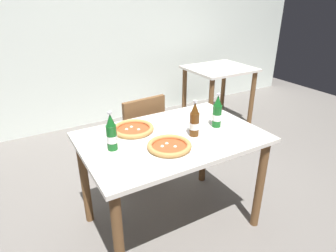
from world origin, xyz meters
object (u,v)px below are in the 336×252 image
object	(u,v)px
chair_behind_table	(139,135)
pizza_marinara_far	(133,130)
dining_table_main	(172,150)
napkin_with_cutlery	(175,120)
beer_bottle_left	(194,121)
dining_table_background	(219,79)
beer_bottle_center	(217,113)
pizza_margherita_near	(169,147)
beer_bottle_right	(112,134)

from	to	relation	value
chair_behind_table	pizza_marinara_far	distance (m)	0.57
dining_table_main	napkin_with_cutlery	world-z (taller)	napkin_with_cutlery
dining_table_main	beer_bottle_left	xyz separation A→B (m)	(0.13, -0.07, 0.22)
dining_table_background	beer_bottle_center	size ratio (longest dim) A/B	3.24
pizza_margherita_near	chair_behind_table	bearing A→B (deg)	79.61
chair_behind_table	napkin_with_cutlery	size ratio (longest dim) A/B	3.92
chair_behind_table	beer_bottle_right	size ratio (longest dim) A/B	3.44
dining_table_background	pizza_margherita_near	size ratio (longest dim) A/B	2.72
dining_table_background	pizza_margherita_near	distance (m)	2.24
dining_table_background	pizza_margherita_near	xyz separation A→B (m)	(-1.64, -1.52, 0.18)
dining_table_main	beer_bottle_center	bearing A→B (deg)	-5.49
napkin_with_cutlery	beer_bottle_left	bearing A→B (deg)	-93.61
dining_table_main	beer_bottle_left	distance (m)	0.26
pizza_marinara_far	dining_table_background	bearing A→B (deg)	34.53
pizza_marinara_far	beer_bottle_right	world-z (taller)	beer_bottle_right
beer_bottle_right	beer_bottle_center	bearing A→B (deg)	-4.07
dining_table_main	pizza_margherita_near	bearing A→B (deg)	-125.06
dining_table_main	beer_bottle_right	xyz separation A→B (m)	(-0.41, 0.02, 0.22)
napkin_with_cutlery	pizza_margherita_near	bearing A→B (deg)	-125.62
beer_bottle_right	napkin_with_cutlery	bearing A→B (deg)	18.20
dining_table_background	pizza_marinara_far	bearing A→B (deg)	-145.47
pizza_margherita_near	beer_bottle_left	distance (m)	0.27
beer_bottle_left	beer_bottle_right	xyz separation A→B (m)	(-0.54, 0.09, 0.00)
napkin_with_cutlery	dining_table_main	bearing A→B (deg)	-126.05
pizza_marinara_far	beer_bottle_right	distance (m)	0.27
chair_behind_table	beer_bottle_center	bearing A→B (deg)	111.67
napkin_with_cutlery	dining_table_background	bearing A→B (deg)	40.11
dining_table_main	napkin_with_cutlery	size ratio (longest dim) A/B	5.54
pizza_marinara_far	beer_bottle_left	size ratio (longest dim) A/B	1.25
dining_table_main	beer_bottle_center	distance (m)	0.41
dining_table_main	dining_table_background	distance (m)	2.05
beer_bottle_left	dining_table_main	bearing A→B (deg)	151.08
beer_bottle_left	chair_behind_table	bearing A→B (deg)	98.47
beer_bottle_right	pizza_margherita_near	bearing A→B (deg)	-31.21
chair_behind_table	pizza_margherita_near	world-z (taller)	chair_behind_table
dining_table_main	pizza_marinara_far	xyz separation A→B (m)	(-0.20, 0.17, 0.14)
pizza_margherita_near	napkin_with_cutlery	size ratio (longest dim) A/B	1.36
pizza_margherita_near	beer_bottle_right	distance (m)	0.36
beer_bottle_right	pizza_marinara_far	bearing A→B (deg)	36.86
beer_bottle_center	beer_bottle_right	xyz separation A→B (m)	(-0.76, 0.05, 0.00)
dining_table_background	beer_bottle_left	xyz separation A→B (m)	(-1.40, -1.44, 0.26)
chair_behind_table	pizza_marinara_far	world-z (taller)	chair_behind_table
beer_bottle_left	beer_bottle_right	distance (m)	0.55
beer_bottle_left	napkin_with_cutlery	size ratio (longest dim) A/B	1.14
dining_table_background	napkin_with_cutlery	distance (m)	1.81
pizza_marinara_far	beer_bottle_center	bearing A→B (deg)	-20.52
pizza_margherita_near	napkin_with_cutlery	world-z (taller)	pizza_margherita_near
beer_bottle_left	beer_bottle_center	world-z (taller)	same
dining_table_main	beer_bottle_center	world-z (taller)	beer_bottle_center
chair_behind_table	beer_bottle_left	world-z (taller)	beer_bottle_left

